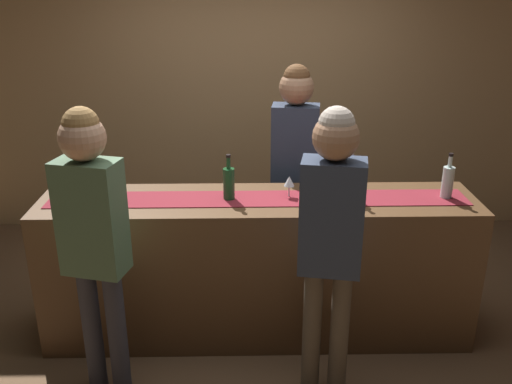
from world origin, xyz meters
TOP-DOWN VIEW (x-y plane):
  - ground_plane at (0.00, 0.00)m, footprint 10.00×10.00m
  - back_wall at (0.00, 1.90)m, footprint 6.00×0.12m
  - bar_counter at (0.00, 0.00)m, footprint 2.85×0.60m
  - counter_runner_cloth at (0.00, 0.00)m, footprint 2.71×0.28m
  - wine_bottle_amber at (0.59, -0.01)m, footprint 0.07×0.07m
  - wine_bottle_clear at (1.22, -0.00)m, footprint 0.07×0.07m
  - wine_bottle_green at (-0.19, 0.00)m, footprint 0.07×0.07m
  - wine_glass_near_customer at (0.35, -0.05)m, footprint 0.07×0.07m
  - wine_glass_mid_counter at (-0.97, 0.03)m, footprint 0.07×0.07m
  - wine_glass_far_end at (0.20, 0.03)m, footprint 0.07×0.07m
  - bartender at (0.28, 0.58)m, footprint 0.36×0.25m
  - customer_sipping at (0.38, -0.61)m, footprint 0.37×0.26m
  - customer_browsing at (-0.91, -0.59)m, footprint 0.38×0.28m

SIDE VIEW (x-z plane):
  - ground_plane at x=0.00m, z-range 0.00..0.00m
  - bar_counter at x=0.00m, z-range 0.00..1.00m
  - counter_runner_cloth at x=0.00m, z-range 1.00..1.00m
  - customer_browsing at x=-0.91m, z-range 0.21..1.96m
  - customer_sipping at x=0.38m, z-range 0.21..1.96m
  - wine_glass_near_customer at x=0.35m, z-range 1.03..1.18m
  - wine_glass_mid_counter at x=-0.97m, z-range 1.03..1.18m
  - wine_glass_far_end at x=0.20m, z-range 1.03..1.18m
  - wine_bottle_amber at x=0.59m, z-range 0.96..1.26m
  - wine_bottle_clear at x=1.22m, z-range 0.96..1.26m
  - wine_bottle_green at x=-0.19m, z-range 0.96..1.26m
  - bartender at x=0.28m, z-range 0.22..2.00m
  - back_wall at x=0.00m, z-range 0.00..2.90m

